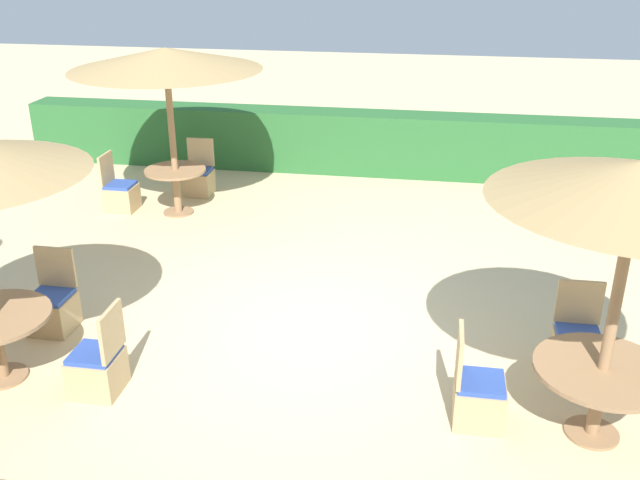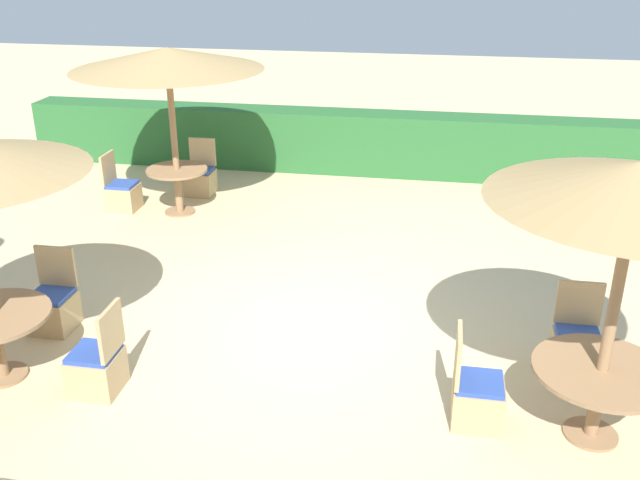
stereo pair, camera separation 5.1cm
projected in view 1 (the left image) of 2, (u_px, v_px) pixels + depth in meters
The scene contains 12 objects.
ground_plane at pixel (311, 334), 8.01m from camera, with size 40.00×40.00×0.00m, color #D1BA8C.
hedge_row at pixel (367, 143), 13.18m from camera, with size 13.00×0.70×1.12m, color #28602D.
parasol_back_left at pixel (166, 59), 10.49m from camera, with size 2.87×2.87×2.60m.
round_table_back_left at pixel (176, 180), 11.24m from camera, with size 0.96×0.96×0.73m.
patio_chair_back_left_west at pixel (120, 194), 11.48m from camera, with size 0.46×0.46×0.93m.
patio_chair_back_left_north at pixel (199, 179), 12.18m from camera, with size 0.46×0.46×0.93m.
patio_chair_front_left_east at pixel (98, 368), 6.93m from camera, with size 0.46×0.46×0.93m.
patio_chair_front_left_north at pixel (53, 308), 8.02m from camera, with size 0.46×0.46×0.93m.
parasol_front_right at pixel (638, 183), 5.47m from camera, with size 2.33×2.33×2.57m.
round_table_front_right at pixel (601, 381), 6.20m from camera, with size 1.19×1.19×0.71m.
patio_chair_front_right_west at pixel (477, 397), 6.50m from camera, with size 0.46×0.46×0.93m.
patio_chair_front_right_north at pixel (576, 348), 7.27m from camera, with size 0.46×0.46×0.93m.
Camera 1 is at (1.23, -6.81, 4.17)m, focal length 40.00 mm.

